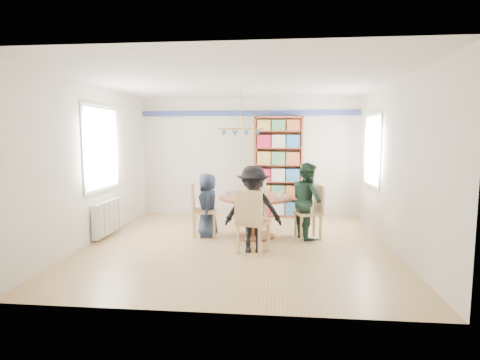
# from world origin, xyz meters

# --- Properties ---
(ground) EXTENTS (5.00, 5.00, 0.00)m
(ground) POSITION_xyz_m (0.00, 0.00, 0.00)
(ground) COLOR tan
(room_shell) EXTENTS (5.00, 5.00, 5.00)m
(room_shell) POSITION_xyz_m (-0.26, 0.87, 1.65)
(room_shell) COLOR white
(room_shell) RESTS_ON ground
(radiator) EXTENTS (0.12, 1.00, 0.60)m
(radiator) POSITION_xyz_m (-2.42, 0.30, 0.35)
(radiator) COLOR silver
(radiator) RESTS_ON ground
(dining_table) EXTENTS (1.30, 1.30, 0.75)m
(dining_table) POSITION_xyz_m (0.27, 0.51, 0.56)
(dining_table) COLOR brown
(dining_table) RESTS_ON ground
(chair_left) EXTENTS (0.50, 0.50, 0.99)m
(chair_left) POSITION_xyz_m (-0.75, 0.48, 0.55)
(chair_left) COLOR #DAB686
(chair_left) RESTS_ON ground
(chair_right) EXTENTS (0.51, 0.51, 0.96)m
(chair_right) POSITION_xyz_m (1.29, 0.54, 0.53)
(chair_right) COLOR #DAB686
(chair_right) RESTS_ON ground
(chair_far) EXTENTS (0.50, 0.50, 1.00)m
(chair_far) POSITION_xyz_m (0.22, 1.53, 0.55)
(chair_far) COLOR #DAB686
(chair_far) RESTS_ON ground
(chair_near) EXTENTS (0.57, 0.57, 1.01)m
(chair_near) POSITION_xyz_m (0.26, -0.48, 0.55)
(chair_near) COLOR #DAB686
(chair_near) RESTS_ON ground
(person_left) EXTENTS (0.49, 0.64, 1.15)m
(person_left) POSITION_xyz_m (-0.60, 0.50, 0.58)
(person_left) COLOR #1B263C
(person_left) RESTS_ON ground
(person_right) EXTENTS (0.72, 0.80, 1.36)m
(person_right) POSITION_xyz_m (1.20, 0.52, 0.68)
(person_right) COLOR #1B3728
(person_right) RESTS_ON ground
(person_far) EXTENTS (0.50, 0.39, 1.20)m
(person_far) POSITION_xyz_m (0.24, 1.43, 0.60)
(person_far) COLOR gray
(person_far) RESTS_ON ground
(person_near) EXTENTS (0.92, 0.59, 1.36)m
(person_near) POSITION_xyz_m (0.28, -0.38, 0.68)
(person_near) COLOR black
(person_near) RESTS_ON ground
(bookshelf) EXTENTS (1.08, 0.32, 2.26)m
(bookshelf) POSITION_xyz_m (0.68, 2.34, 1.11)
(bookshelf) COLOR brown
(bookshelf) RESTS_ON ground
(tableware) EXTENTS (1.13, 1.13, 0.30)m
(tableware) POSITION_xyz_m (0.24, 0.53, 0.81)
(tableware) COLOR white
(tableware) RESTS_ON dining_table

